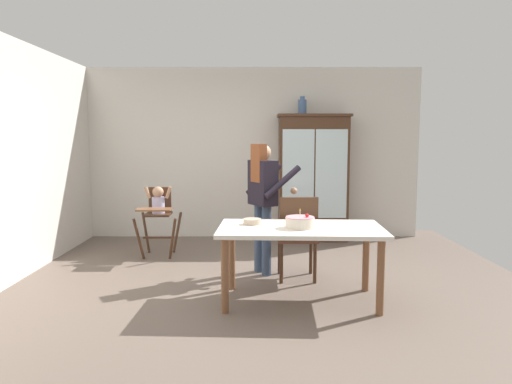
{
  "coord_description": "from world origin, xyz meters",
  "views": [
    {
      "loc": [
        0.06,
        -4.89,
        1.6
      ],
      "look_at": [
        0.04,
        0.7,
        0.95
      ],
      "focal_mm": 32.85,
      "sensor_mm": 36.0,
      "label": 1
    }
  ],
  "objects": [
    {
      "name": "birthday_cake",
      "position": [
        0.48,
        -0.47,
        0.79
      ],
      "size": [
        0.28,
        0.28,
        0.19
      ],
      "color": "beige",
      "rests_on": "dining_table"
    },
    {
      "name": "wall_left",
      "position": [
        -2.63,
        0.0,
        1.35
      ],
      "size": [
        0.06,
        5.32,
        2.7
      ],
      "primitive_type": "cube",
      "color": "beige",
      "rests_on": "ground_plane"
    },
    {
      "name": "wall_back",
      "position": [
        0.0,
        2.63,
        1.35
      ],
      "size": [
        5.32,
        0.06,
        2.7
      ],
      "primitive_type": "cube",
      "color": "beige",
      "rests_on": "ground_plane"
    },
    {
      "name": "ground_plane",
      "position": [
        0.0,
        0.0,
        0.0
      ],
      "size": [
        6.24,
        6.24,
        0.0
      ],
      "primitive_type": "plane",
      "color": "#66564C"
    },
    {
      "name": "high_chair_with_toddler",
      "position": [
        -1.26,
        1.36,
        0.65
      ],
      "size": [
        0.59,
        0.69,
        0.95
      ],
      "rotation": [
        0.0,
        0.0,
        0.02
      ],
      "color": "#422819",
      "rests_on": "ground_plane"
    },
    {
      "name": "dining_table",
      "position": [
        0.49,
        -0.43,
        0.65
      ],
      "size": [
        1.62,
        0.93,
        0.74
      ],
      "color": "silver",
      "rests_on": "ground_plane"
    },
    {
      "name": "dining_chair_far_side",
      "position": [
        0.53,
        0.22,
        0.56
      ],
      "size": [
        0.44,
        0.44,
        0.96
      ],
      "rotation": [
        0.0,
        0.0,
        3.15
      ],
      "color": "#422819",
      "rests_on": "ground_plane"
    },
    {
      "name": "serving_bowl",
      "position": [
        0.02,
        -0.29,
        0.77
      ],
      "size": [
        0.18,
        0.18,
        0.05
      ],
      "primitive_type": "cylinder",
      "color": "#C6AD93",
      "rests_on": "dining_table"
    },
    {
      "name": "china_cabinet",
      "position": [
        0.95,
        2.37,
        0.99
      ],
      "size": [
        1.12,
        0.48,
        1.96
      ],
      "color": "#422819",
      "rests_on": "ground_plane"
    },
    {
      "name": "adult_person",
      "position": [
        0.15,
        0.52,
        0.97
      ],
      "size": [
        0.66,
        0.66,
        1.53
      ],
      "rotation": [
        0.0,
        0.0,
        2.11
      ],
      "color": "#33425B",
      "rests_on": "ground_plane"
    },
    {
      "name": "ceramic_vase",
      "position": [
        0.77,
        2.37,
        2.08
      ],
      "size": [
        0.13,
        0.13,
        0.27
      ],
      "color": "#3D567F",
      "rests_on": "china_cabinet"
    }
  ]
}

